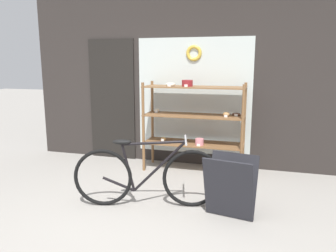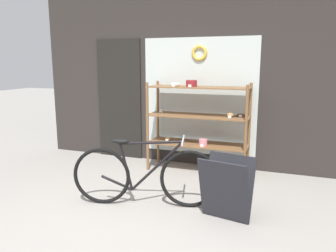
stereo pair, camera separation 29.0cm
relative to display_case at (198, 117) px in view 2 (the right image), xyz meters
name	(u,v)px [view 2 (the right image)]	position (x,y,z in m)	size (l,w,h in m)	color
ground_plane	(118,230)	(-0.28, -2.10, -0.87)	(30.00, 30.00, 0.00)	gray
storefront_facade	(187,51)	(-0.31, 0.38, 1.02)	(5.38, 0.13, 3.89)	#2D2826
display_case	(198,117)	(0.00, 0.00, 0.00)	(1.56, 0.49, 1.44)	brown
bicycle	(144,176)	(-0.26, -1.45, -0.50)	(1.72, 0.58, 0.83)	black
sandwich_board	(226,188)	(0.72, -1.48, -0.52)	(0.60, 0.47, 0.70)	#232328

